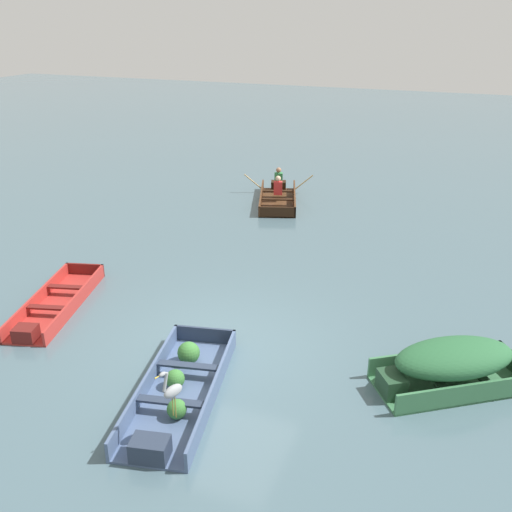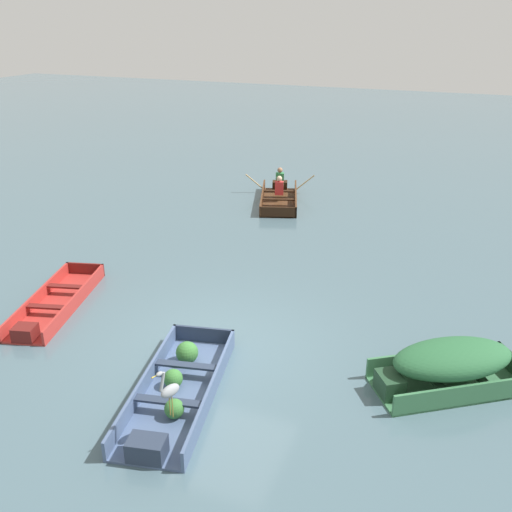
# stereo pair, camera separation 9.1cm
# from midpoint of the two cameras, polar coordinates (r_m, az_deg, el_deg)

# --- Properties ---
(ground_plane) EXTENTS (80.00, 80.00, 0.00)m
(ground_plane) POSITION_cam_midpoint_polar(r_m,az_deg,el_deg) (10.96, -3.53, -8.82)
(ground_plane) COLOR #47606B
(dinghy_slate_blue_foreground) EXTENTS (1.84, 3.48, 0.44)m
(dinghy_slate_blue_foreground) POSITION_cam_midpoint_polar(r_m,az_deg,el_deg) (9.64, -7.96, -13.05)
(dinghy_slate_blue_foreground) COLOR #475B7F
(dinghy_slate_blue_foreground) RESTS_ON ground
(skiff_green_near_moored) EXTENTS (2.70, 2.33, 0.83)m
(skiff_green_near_moored) POSITION_cam_midpoint_polar(r_m,az_deg,el_deg) (10.11, 18.77, -10.04)
(skiff_green_near_moored) COLOR #387047
(skiff_green_near_moored) RESTS_ON ground
(skiff_red_mid_moored) EXTENTS (1.73, 3.30, 0.31)m
(skiff_red_mid_moored) POSITION_cam_midpoint_polar(r_m,az_deg,el_deg) (12.83, -19.65, -4.64)
(skiff_red_mid_moored) COLOR #AD2D28
(skiff_red_mid_moored) RESTS_ON ground
(rowboat_dark_varnish_with_crew) EXTENTS (2.52, 3.30, 0.91)m
(rowboat_dark_varnish_with_crew) POSITION_cam_midpoint_polar(r_m,az_deg,el_deg) (19.10, 2.08, 6.07)
(rowboat_dark_varnish_with_crew) COLOR #4C2D19
(rowboat_dark_varnish_with_crew) RESTS_ON ground
(heron_on_dinghy) EXTENTS (0.24, 0.45, 0.84)m
(heron_on_dinghy) POSITION_cam_midpoint_polar(r_m,az_deg,el_deg) (8.33, -8.71, -13.13)
(heron_on_dinghy) COLOR olive
(heron_on_dinghy) RESTS_ON dinghy_slate_blue_foreground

